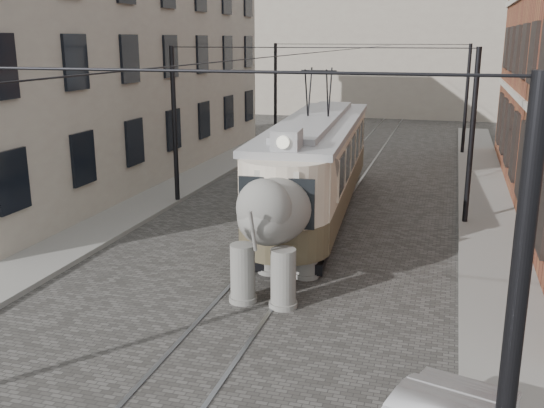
% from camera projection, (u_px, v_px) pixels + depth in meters
% --- Properties ---
extents(ground, '(120.00, 120.00, 0.00)m').
position_uv_depth(ground, '(272.00, 270.00, 17.21)').
color(ground, '#474441').
extents(tram_rails, '(1.54, 80.00, 0.02)m').
position_uv_depth(tram_rails, '(272.00, 270.00, 17.21)').
color(tram_rails, slate).
rests_on(tram_rails, ground).
extents(sidewalk_right, '(2.00, 60.00, 0.15)m').
position_uv_depth(sidewalk_right, '(500.00, 292.00, 15.57)').
color(sidewalk_right, slate).
rests_on(sidewalk_right, ground).
extents(sidewalk_left, '(2.00, 60.00, 0.15)m').
position_uv_depth(sidewalk_left, '(68.00, 247.00, 18.95)').
color(sidewalk_left, slate).
rests_on(sidewalk_left, ground).
extents(stucco_building, '(7.00, 24.00, 10.00)m').
position_uv_depth(stucco_building, '(102.00, 67.00, 28.16)').
color(stucco_building, gray).
rests_on(stucco_building, ground).
extents(distant_block, '(28.00, 10.00, 14.00)m').
position_uv_depth(distant_block, '(403.00, 30.00, 52.50)').
color(distant_block, gray).
rests_on(distant_block, ground).
extents(catenary, '(11.00, 30.20, 6.00)m').
position_uv_depth(catenary, '(307.00, 137.00, 21.13)').
color(catenary, black).
rests_on(catenary, ground).
extents(tram, '(3.61, 13.30, 5.22)m').
position_uv_depth(tram, '(317.00, 143.00, 22.26)').
color(tram, beige).
rests_on(tram, ground).
extents(elephant, '(3.16, 5.43, 3.24)m').
position_uv_depth(elephant, '(276.00, 228.00, 15.57)').
color(elephant, slate).
rests_on(elephant, ground).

